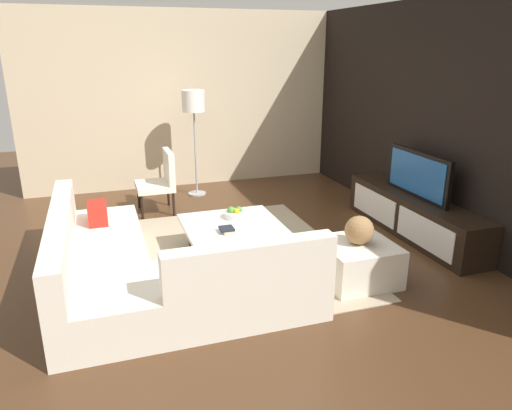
# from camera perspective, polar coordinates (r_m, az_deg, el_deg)

# --- Properties ---
(ground_plane) EXTENTS (14.00, 14.00, 0.00)m
(ground_plane) POSITION_cam_1_polar(r_m,az_deg,el_deg) (5.32, -3.52, -6.58)
(ground_plane) COLOR #4C301C
(feature_wall_back) EXTENTS (6.40, 0.12, 2.80)m
(feature_wall_back) POSITION_cam_1_polar(r_m,az_deg,el_deg) (6.15, 21.63, 9.26)
(feature_wall_back) COLOR black
(feature_wall_back) RESTS_ON ground
(side_wall_left) EXTENTS (0.12, 5.20, 2.80)m
(side_wall_left) POSITION_cam_1_polar(r_m,az_deg,el_deg) (8.04, -8.40, 12.23)
(side_wall_left) COLOR beige
(side_wall_left) RESTS_ON ground
(area_rug) EXTENTS (2.98, 2.60, 0.01)m
(area_rug) POSITION_cam_1_polar(r_m,az_deg,el_deg) (5.41, -3.80, -6.10)
(area_rug) COLOR tan
(area_rug) RESTS_ON ground
(media_console) EXTENTS (2.29, 0.48, 0.50)m
(media_console) POSITION_cam_1_polar(r_m,az_deg,el_deg) (6.23, 18.23, -1.21)
(media_console) COLOR black
(media_console) RESTS_ON ground
(television) EXTENTS (1.14, 0.06, 0.56)m
(television) POSITION_cam_1_polar(r_m,az_deg,el_deg) (6.08, 18.73, 3.48)
(television) COLOR black
(television) RESTS_ON media_console
(sectional_couch) EXTENTS (2.54, 2.28, 0.78)m
(sectional_couch) POSITION_cam_1_polar(r_m,az_deg,el_deg) (4.61, -13.07, -7.52)
(sectional_couch) COLOR silver
(sectional_couch) RESTS_ON ground
(coffee_table) EXTENTS (1.03, 1.05, 0.38)m
(coffee_table) POSITION_cam_1_polar(r_m,az_deg,el_deg) (5.35, -2.81, -4.05)
(coffee_table) COLOR black
(coffee_table) RESTS_ON ground
(accent_chair_near) EXTENTS (0.57, 0.51, 0.87)m
(accent_chair_near) POSITION_cam_1_polar(r_m,az_deg,el_deg) (6.82, -11.24, 3.18)
(accent_chair_near) COLOR black
(accent_chair_near) RESTS_ON ground
(floor_lamp) EXTENTS (0.34, 0.34, 1.62)m
(floor_lamp) POSITION_cam_1_polar(r_m,az_deg,el_deg) (7.38, -7.45, 11.54)
(floor_lamp) COLOR #A5A5AA
(floor_lamp) RESTS_ON ground
(ottoman) EXTENTS (0.70, 0.70, 0.40)m
(ottoman) POSITION_cam_1_polar(r_m,az_deg,el_deg) (4.91, 11.94, -6.67)
(ottoman) COLOR silver
(ottoman) RESTS_ON ground
(fruit_bowl) EXTENTS (0.28, 0.28, 0.13)m
(fruit_bowl) POSITION_cam_1_polar(r_m,az_deg,el_deg) (5.46, -2.39, -1.05)
(fruit_bowl) COLOR silver
(fruit_bowl) RESTS_ON coffee_table
(decorative_ball) EXTENTS (0.28, 0.28, 0.28)m
(decorative_ball) POSITION_cam_1_polar(r_m,az_deg,el_deg) (4.77, 12.21, -2.95)
(decorative_ball) COLOR #997247
(decorative_ball) RESTS_ON ottoman
(book_stack) EXTENTS (0.17, 0.15, 0.05)m
(book_stack) POSITION_cam_1_polar(r_m,az_deg,el_deg) (5.05, -3.44, -2.96)
(book_stack) COLOR #CCB78C
(book_stack) RESTS_ON coffee_table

